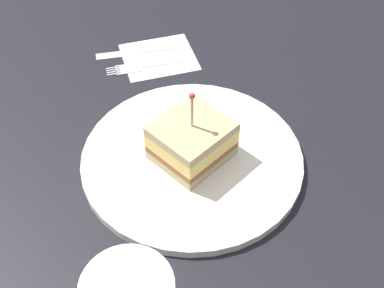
{
  "coord_description": "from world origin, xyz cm",
  "views": [
    {
      "loc": [
        -16.11,
        36.58,
        45.5
      ],
      "look_at": [
        0.0,
        0.0,
        3.12
      ],
      "focal_mm": 46.06,
      "sensor_mm": 36.0,
      "label": 1
    }
  ],
  "objects_px": {
    "napkin": "(159,57)",
    "knife": "(134,52)",
    "plate": "(192,158)",
    "fork": "(136,67)",
    "sandwich_half_center": "(197,140)"
  },
  "relations": [
    {
      "from": "napkin",
      "to": "knife",
      "type": "distance_m",
      "value": 0.04
    },
    {
      "from": "plate",
      "to": "knife",
      "type": "relative_size",
      "value": 2.34
    },
    {
      "from": "napkin",
      "to": "fork",
      "type": "xyz_separation_m",
      "value": [
        0.02,
        0.04,
        0.0
      ]
    },
    {
      "from": "knife",
      "to": "napkin",
      "type": "bearing_deg",
      "value": -171.55
    },
    {
      "from": "knife",
      "to": "plate",
      "type": "bearing_deg",
      "value": 135.77
    },
    {
      "from": "napkin",
      "to": "knife",
      "type": "bearing_deg",
      "value": 8.45
    },
    {
      "from": "sandwich_half_center",
      "to": "knife",
      "type": "distance_m",
      "value": 0.24
    },
    {
      "from": "napkin",
      "to": "fork",
      "type": "distance_m",
      "value": 0.04
    },
    {
      "from": "fork",
      "to": "knife",
      "type": "height_order",
      "value": "same"
    },
    {
      "from": "sandwich_half_center",
      "to": "knife",
      "type": "relative_size",
      "value": 0.9
    },
    {
      "from": "fork",
      "to": "knife",
      "type": "relative_size",
      "value": 0.86
    },
    {
      "from": "sandwich_half_center",
      "to": "fork",
      "type": "distance_m",
      "value": 0.21
    },
    {
      "from": "fork",
      "to": "knife",
      "type": "distance_m",
      "value": 0.04
    },
    {
      "from": "plate",
      "to": "napkin",
      "type": "bearing_deg",
      "value": -52.77
    },
    {
      "from": "plate",
      "to": "fork",
      "type": "distance_m",
      "value": 0.2
    }
  ]
}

